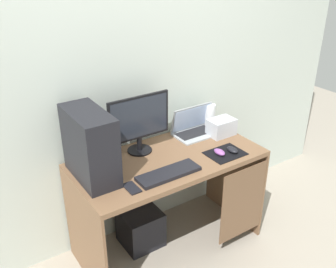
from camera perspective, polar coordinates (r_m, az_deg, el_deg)
ground_plane at (r=3.08m, az=0.00°, el=-15.79°), size 8.00×8.00×0.00m
wall_back at (r=2.71m, az=-4.31°, el=9.87°), size 4.00×0.05×2.60m
desk at (r=2.72m, az=0.44°, el=-6.49°), size 1.30×0.65×0.75m
pc_tower at (r=2.37m, az=-11.47°, el=-1.67°), size 0.20×0.43×0.44m
monitor at (r=2.61m, az=-4.28°, el=1.74°), size 0.45×0.17×0.41m
laptop at (r=2.96m, az=4.07°, el=0.89°), size 0.36×0.22×0.21m
speaker at (r=3.05m, az=6.24°, el=2.70°), size 0.08×0.08×0.19m
projector at (r=2.94m, az=7.89°, el=1.02°), size 0.20×0.14×0.13m
keyboard at (r=2.44m, az=0.08°, el=-5.85°), size 0.42×0.14×0.02m
mousepad at (r=2.71m, az=8.46°, el=-2.85°), size 0.26×0.20×0.00m
mouse_left at (r=2.68m, az=7.63°, el=-2.66°), size 0.06×0.10×0.03m
mouse_right at (r=2.72m, az=9.49°, el=-2.32°), size 0.06×0.10×0.03m
cell_phone at (r=2.32m, az=-5.38°, el=-7.96°), size 0.07×0.13×0.01m
subwoofer at (r=3.00m, az=-4.10°, el=-13.60°), size 0.28×0.28×0.28m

